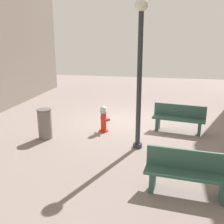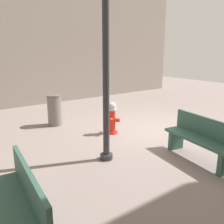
# 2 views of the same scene
# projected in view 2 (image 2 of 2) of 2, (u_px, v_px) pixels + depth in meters

# --- Properties ---
(ground_plane) EXTENTS (23.40, 23.40, 0.00)m
(ground_plane) POSITION_uv_depth(u_px,v_px,m) (159.00, 130.00, 7.38)
(ground_plane) COLOR gray
(building_facade_right) EXTENTS (0.70, 18.00, 7.38)m
(building_facade_right) POSITION_uv_depth(u_px,v_px,m) (3.00, 15.00, 9.51)
(building_facade_right) COLOR gray
(building_facade_right) RESTS_ON ground_plane
(fire_hydrant) EXTENTS (0.38, 0.38, 0.92)m
(fire_hydrant) POSITION_uv_depth(u_px,v_px,m) (112.00, 118.00, 7.00)
(fire_hydrant) COLOR red
(fire_hydrant) RESTS_ON ground_plane
(bench_near) EXTENTS (1.83, 0.73, 0.95)m
(bench_near) POSITION_uv_depth(u_px,v_px,m) (202.00, 138.00, 5.28)
(bench_near) COLOR #33594C
(bench_near) RESTS_ON ground_plane
(bench_far) EXTENTS (1.81, 0.62, 0.95)m
(bench_far) POSITION_uv_depth(u_px,v_px,m) (21.00, 204.00, 3.03)
(bench_far) COLOR #33594C
(bench_far) RESTS_ON ground_plane
(street_lamp) EXTENTS (0.36, 0.36, 4.20)m
(street_lamp) POSITION_uv_depth(u_px,v_px,m) (106.00, 38.00, 4.79)
(street_lamp) COLOR #2D2D33
(street_lamp) RESTS_ON ground_plane
(trash_bin) EXTENTS (0.47, 0.47, 0.98)m
(trash_bin) POSITION_uv_depth(u_px,v_px,m) (55.00, 110.00, 7.75)
(trash_bin) COLOR slate
(trash_bin) RESTS_ON ground_plane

